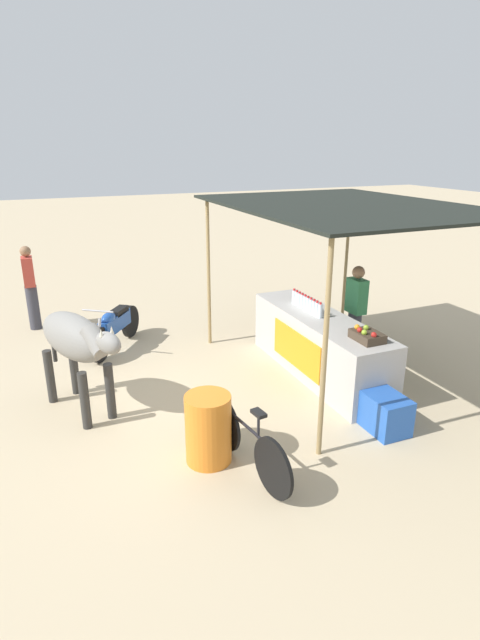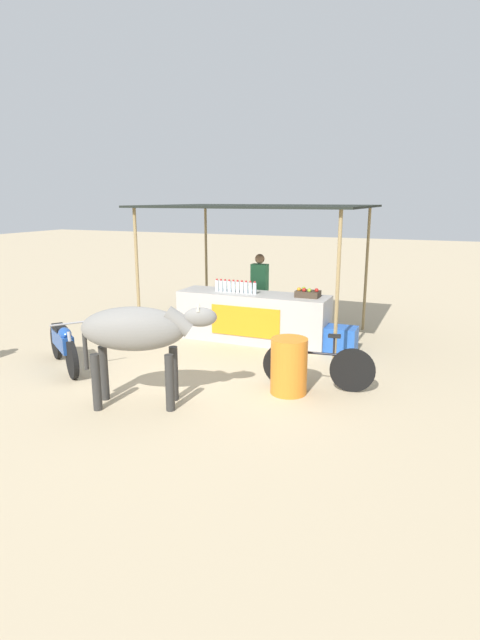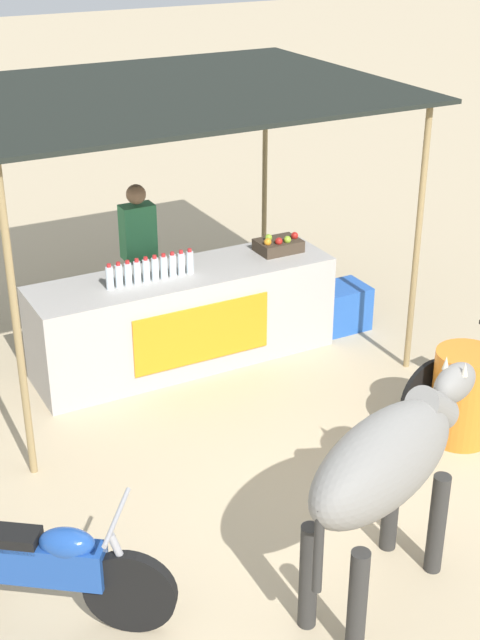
{
  "view_description": "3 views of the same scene",
  "coord_description": "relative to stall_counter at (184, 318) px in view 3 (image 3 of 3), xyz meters",
  "views": [
    {
      "loc": [
        6.16,
        -1.78,
        3.47
      ],
      "look_at": [
        -0.4,
        1.02,
        0.94
      ],
      "focal_mm": 28.0,
      "sensor_mm": 36.0,
      "label": 1
    },
    {
      "loc": [
        3.5,
        -6.75,
        2.76
      ],
      "look_at": [
        0.34,
        0.74,
        0.78
      ],
      "focal_mm": 28.0,
      "sensor_mm": 36.0,
      "label": 2
    },
    {
      "loc": [
        -3.24,
        -5.01,
        4.26
      ],
      "look_at": [
        0.11,
        1.25,
        0.83
      ],
      "focal_mm": 50.0,
      "sensor_mm": 36.0,
      "label": 3
    }
  ],
  "objects": [
    {
      "name": "cooler_box",
      "position": [
        1.77,
        -0.1,
        -0.24
      ],
      "size": [
        0.6,
        0.44,
        0.48
      ],
      "primitive_type": "cube",
      "color": "blue",
      "rests_on": "ground"
    },
    {
      "name": "water_barrel",
      "position": [
        1.49,
        -2.37,
        -0.07
      ],
      "size": [
        0.53,
        0.53,
        0.82
      ],
      "primitive_type": "cylinder",
      "color": "orange",
      "rests_on": "ground"
    },
    {
      "name": "stall_counter",
      "position": [
        0.0,
        0.0,
        0.0
      ],
      "size": [
        3.0,
        0.82,
        0.96
      ],
      "color": "#B2ADA8",
      "rests_on": "ground"
    },
    {
      "name": "bicycle_leaning",
      "position": [
        1.85,
        -2.04,
        -0.13
      ],
      "size": [
        1.65,
        0.27,
        0.85
      ],
      "color": "black",
      "rests_on": "ground"
    },
    {
      "name": "water_bottle_row",
      "position": [
        -0.35,
        -0.05,
        0.59
      ],
      "size": [
        0.88,
        0.07,
        0.25
      ],
      "color": "silver",
      "rests_on": "stall_counter"
    },
    {
      "name": "cow",
      "position": [
        -0.24,
        -3.57,
        0.55
      ],
      "size": [
        1.82,
        1.02,
        1.44
      ],
      "color": "gray",
      "rests_on": "ground"
    },
    {
      "name": "vendor_behind_counter",
      "position": [
        -0.14,
        0.75,
        0.37
      ],
      "size": [
        0.34,
        0.22,
        1.65
      ],
      "color": "#383842",
      "rests_on": "ground"
    },
    {
      "name": "fruit_crate",
      "position": [
        1.09,
        0.05,
        0.55
      ],
      "size": [
        0.44,
        0.32,
        0.18
      ],
      "color": "#3F3326",
      "rests_on": "stall_counter"
    },
    {
      "name": "motorcycle_parked",
      "position": [
        -2.29,
        -2.77,
        -0.05
      ],
      "size": [
        1.5,
        1.13,
        0.9
      ],
      "color": "black",
      "rests_on": "ground"
    },
    {
      "name": "ground_plane",
      "position": [
        0.0,
        -2.2,
        -0.48
      ],
      "size": [
        60.0,
        60.0,
        0.0
      ],
      "primitive_type": "plane",
      "color": "tan"
    },
    {
      "name": "stall_awning",
      "position": [
        0.0,
        0.3,
        2.06
      ],
      "size": [
        4.2,
        3.2,
        2.64
      ],
      "color": "black",
      "rests_on": "ground"
    }
  ]
}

